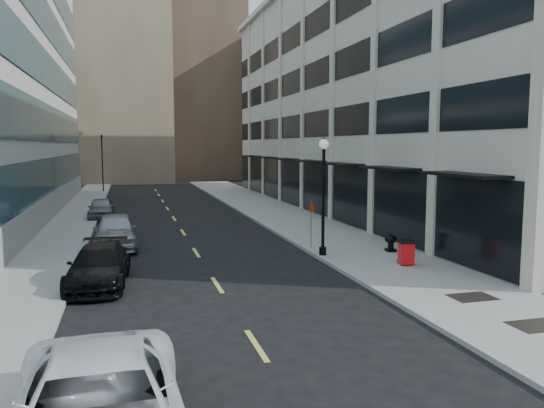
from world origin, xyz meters
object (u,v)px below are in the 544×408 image
trash_bin (406,252)px  urn_planter (391,241)px  car_black_pickup (99,266)px  lamppost (323,186)px  car_silver_sedan (115,231)px  car_grey_sedan (101,208)px  sign_post (311,218)px  traffic_signal (102,138)px

trash_bin → urn_planter: size_ratio=1.29×
car_black_pickup → trash_bin: 12.01m
lamppost → urn_planter: lamppost is taller
car_silver_sedan → car_black_pickup: bearing=-94.0°
car_grey_sedan → car_black_pickup: bearing=-87.5°
sign_post → lamppost: bearing=-110.3°
car_silver_sedan → lamppost: bearing=-28.7°
sign_post → urn_planter: bearing=-46.8°
car_black_pickup → car_silver_sedan: bearing=90.6°
trash_bin → sign_post: sign_post is taller
traffic_signal → car_silver_sedan: bearing=-86.7°
traffic_signal → trash_bin: size_ratio=6.92×
sign_post → trash_bin: bearing=-78.8°
traffic_signal → sign_post: size_ratio=3.09×
car_silver_sedan → trash_bin: (11.56, -7.52, -0.16)m
car_black_pickup → car_grey_sedan: bearing=96.5°
urn_planter → car_grey_sedan: bearing=129.9°
lamppost → urn_planter: (3.30, -0.10, -2.61)m
traffic_signal → lamppost: bearing=-73.6°
traffic_signal → car_grey_sedan: (0.70, -20.77, -5.00)m
car_black_pickup → sign_post: 10.17m
traffic_signal → car_silver_sedan: 32.32m
car_black_pickup → lamppost: (9.39, 2.25, 2.52)m
lamppost → sign_post: 2.24m
sign_post → urn_planter: (3.30, -1.65, -0.99)m
trash_bin → traffic_signal: bearing=121.2°
traffic_signal → car_black_pickup: bearing=-87.9°
car_black_pickup → car_silver_sedan: size_ratio=0.97×
trash_bin → sign_post: size_ratio=0.45×
trash_bin → car_silver_sedan: bearing=159.4°
traffic_signal → urn_planter: 39.75m
car_silver_sedan → lamppost: 10.44m
traffic_signal → car_silver_sedan: traffic_signal is taller
sign_post → urn_planter: 3.82m
car_black_pickup → lamppost: bearing=17.7°
lamppost → car_black_pickup: bearing=-166.5°
urn_planter → car_black_pickup: bearing=-170.4°
car_black_pickup → urn_planter: (12.69, 2.16, -0.09)m
car_black_pickup → trash_bin: car_black_pickup is taller
traffic_signal → car_silver_sedan: size_ratio=1.39×
lamppost → sign_post: size_ratio=2.32×
urn_planter → sign_post: bearing=153.5°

